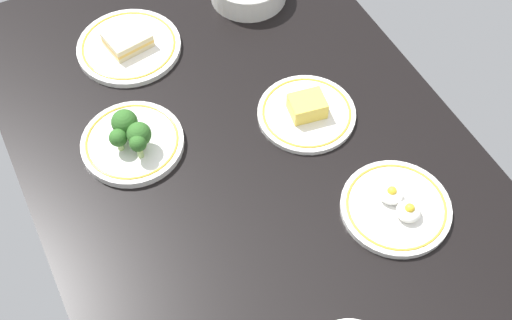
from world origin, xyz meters
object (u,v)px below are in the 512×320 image
plate_sandwich (129,45)px  plate_cheese (307,112)px  plate_broccoli (132,139)px  plate_eggs (396,207)px

plate_sandwich → plate_cheese: (33.90, 25.59, -0.06)cm
plate_broccoli → plate_sandwich: bearing=160.8°
plate_broccoli → plate_cheese: 35.46cm
plate_broccoli → plate_sandwich: plate_broccoli is taller
plate_eggs → plate_cheese: plate_cheese is taller
plate_cheese → plate_broccoli: bearing=-104.3°
plate_broccoli → plate_sandwich: size_ratio=0.89×
plate_eggs → plate_sandwich: bearing=-154.2°
plate_sandwich → plate_cheese: size_ratio=1.13×
plate_sandwich → plate_eggs: bearing=25.8°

